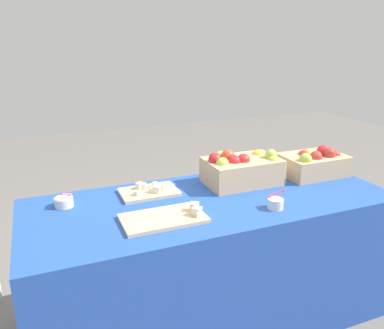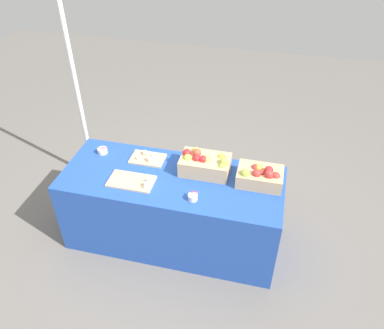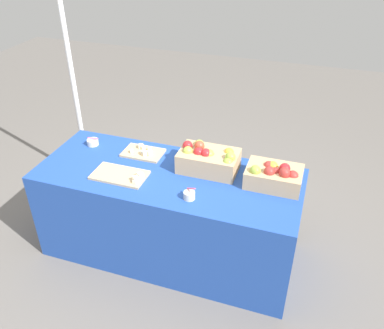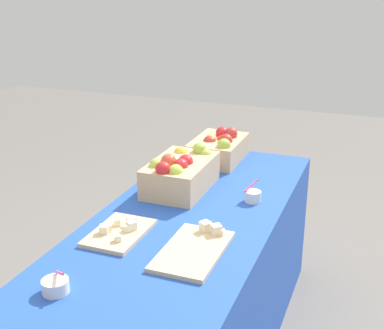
{
  "view_description": "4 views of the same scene",
  "coord_description": "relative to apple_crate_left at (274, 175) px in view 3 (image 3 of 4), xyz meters",
  "views": [
    {
      "loc": [
        -0.8,
        -1.69,
        1.54
      ],
      "look_at": [
        -0.08,
        0.08,
        0.91
      ],
      "focal_mm": 36.38,
      "sensor_mm": 36.0,
      "label": 1
    },
    {
      "loc": [
        0.76,
        -2.4,
        2.81
      ],
      "look_at": [
        0.17,
        0.05,
        0.87
      ],
      "focal_mm": 35.84,
      "sensor_mm": 36.0,
      "label": 2
    },
    {
      "loc": [
        0.93,
        -2.21,
        2.34
      ],
      "look_at": [
        0.16,
        0.05,
        0.82
      ],
      "focal_mm": 37.78,
      "sensor_mm": 36.0,
      "label": 3
    },
    {
      "loc": [
        -1.95,
        -0.77,
        1.74
      ],
      "look_at": [
        0.19,
        0.06,
        0.9
      ],
      "focal_mm": 49.1,
      "sensor_mm": 36.0,
      "label": 4
    }
  ],
  "objects": [
    {
      "name": "ground_plane",
      "position": [
        -0.73,
        -0.1,
        -0.82
      ],
      "size": [
        10.0,
        10.0,
        0.0
      ],
      "primitive_type": "plane",
      "color": "slate"
    },
    {
      "name": "table",
      "position": [
        -0.73,
        -0.1,
        -0.45
      ],
      "size": [
        1.9,
        0.76,
        0.74
      ],
      "primitive_type": "cube",
      "color": "#234CAD",
      "rests_on": "ground_plane"
    },
    {
      "name": "apple_crate_left",
      "position": [
        0.0,
        0.0,
        0.0
      ],
      "size": [
        0.37,
        0.26,
        0.18
      ],
      "color": "tan",
      "rests_on": "table"
    },
    {
      "name": "apple_crate_middle",
      "position": [
        -0.48,
        0.04,
        0.01
      ],
      "size": [
        0.42,
        0.26,
        0.2
      ],
      "color": "tan",
      "rests_on": "table"
    },
    {
      "name": "cutting_board_front",
      "position": [
        -1.03,
        -0.24,
        -0.07
      ],
      "size": [
        0.38,
        0.22,
        0.06
      ],
      "color": "#D1B284",
      "rests_on": "table"
    },
    {
      "name": "cutting_board_back",
      "position": [
        -1.01,
        0.09,
        -0.06
      ],
      "size": [
        0.3,
        0.2,
        0.05
      ],
      "color": "#D1B284",
      "rests_on": "table"
    },
    {
      "name": "sample_bowl_near",
      "position": [
        -1.45,
        0.09,
        -0.05
      ],
      "size": [
        0.09,
        0.09,
        0.09
      ],
      "color": "silver",
      "rests_on": "table"
    },
    {
      "name": "sample_bowl_mid",
      "position": [
        -0.49,
        -0.33,
        -0.05
      ],
      "size": [
        0.08,
        0.08,
        0.1
      ],
      "color": "silver",
      "rests_on": "table"
    },
    {
      "name": "tent_pole",
      "position": [
        -1.87,
        0.56,
        0.28
      ],
      "size": [
        0.04,
        0.04,
        2.19
      ],
      "primitive_type": "cylinder",
      "color": "white",
      "rests_on": "ground_plane"
    }
  ]
}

